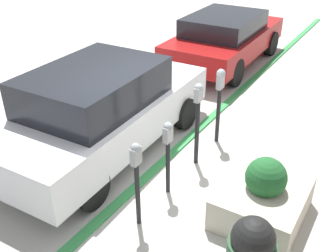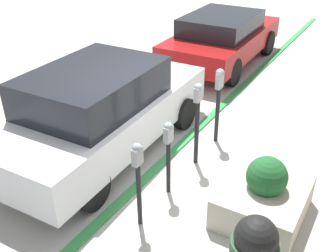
# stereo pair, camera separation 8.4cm
# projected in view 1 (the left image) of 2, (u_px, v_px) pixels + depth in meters

# --- Properties ---
(ground_plane) EXTENTS (40.00, 40.00, 0.00)m
(ground_plane) POSITION_uv_depth(u_px,v_px,m) (161.00, 169.00, 7.02)
(ground_plane) COLOR #ADAAA3
(curb_strip) EXTENTS (24.50, 0.16, 0.04)m
(curb_strip) POSITION_uv_depth(u_px,v_px,m) (158.00, 166.00, 7.05)
(curb_strip) COLOR #338C47
(curb_strip) RESTS_ON ground_plane
(parking_meter_nearest) EXTENTS (0.16, 0.14, 1.38)m
(parking_meter_nearest) POSITION_uv_depth(u_px,v_px,m) (137.00, 172.00, 5.38)
(parking_meter_nearest) COLOR black
(parking_meter_nearest) RESTS_ON ground_plane
(parking_meter_second) EXTENTS (0.17, 0.14, 1.29)m
(parking_meter_second) POSITION_uv_depth(u_px,v_px,m) (168.00, 146.00, 6.04)
(parking_meter_second) COLOR black
(parking_meter_second) RESTS_ON ground_plane
(parking_meter_middle) EXTENTS (0.17, 0.15, 1.56)m
(parking_meter_middle) POSITION_uv_depth(u_px,v_px,m) (198.00, 113.00, 6.70)
(parking_meter_middle) COLOR black
(parking_meter_middle) RESTS_ON ground_plane
(parking_meter_fourth) EXTENTS (0.20, 0.17, 1.52)m
(parking_meter_fourth) POSITION_uv_depth(u_px,v_px,m) (220.00, 93.00, 7.34)
(parking_meter_fourth) COLOR black
(parking_meter_fourth) RESTS_ON ground_plane
(planter_box) EXTENTS (1.42, 1.18, 1.02)m
(planter_box) POSITION_uv_depth(u_px,v_px,m) (263.00, 197.00, 5.79)
(planter_box) COLOR #B2A899
(planter_box) RESTS_ON ground_plane
(parked_car_middle) EXTENTS (4.80, 2.14, 1.67)m
(parked_car_middle) POSITION_uv_depth(u_px,v_px,m) (102.00, 109.00, 7.21)
(parked_car_middle) COLOR silver
(parked_car_middle) RESTS_ON ground_plane
(parked_car_rear) EXTENTS (4.64, 2.09, 1.47)m
(parked_car_rear) POSITION_uv_depth(u_px,v_px,m) (225.00, 37.00, 11.32)
(parked_car_rear) COLOR maroon
(parked_car_rear) RESTS_ON ground_plane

